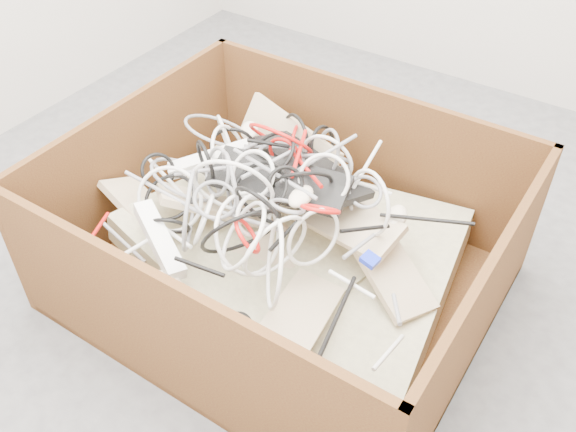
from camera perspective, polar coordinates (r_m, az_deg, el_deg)
The scene contains 8 objects.
ground at distance 2.27m, azimuth 0.77°, elevation -3.12°, with size 3.00×3.00×0.00m, color #4B4B4D.
cardboard_box at distance 2.06m, azimuth -0.75°, elevation -3.67°, with size 1.28×1.07×0.53m.
keyboard_pile at distance 1.98m, azimuth -1.21°, elevation -0.04°, with size 1.13×0.89×0.32m.
mice_scatter at distance 1.88m, azimuth -2.46°, elevation 0.33°, with size 0.74×0.75×0.19m.
power_strip_left at distance 2.06m, azimuth -7.10°, elevation 5.10°, with size 0.27×0.05×0.04m, color white.
power_strip_right at distance 1.83m, azimuth -11.51°, elevation -2.08°, with size 0.28×0.05×0.04m, color white.
vga_plug at distance 1.73m, azimuth 7.40°, elevation -3.92°, with size 0.04×0.04×0.02m, color #0D21C7.
cable_tangle at distance 1.90m, azimuth -3.02°, elevation 2.69°, with size 1.08×0.83×0.42m.
Camera 1 is at (0.86, -1.37, 1.59)m, focal length 39.47 mm.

